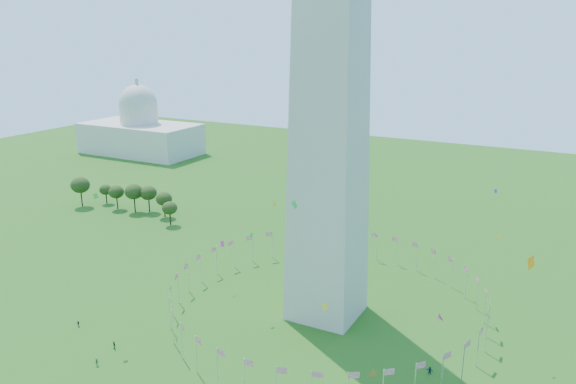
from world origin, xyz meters
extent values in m
cylinder|color=silver|center=(40.00, 50.00, 4.50)|extent=(0.24, 0.24, 9.00)
cylinder|color=silver|center=(39.39, 56.95, 4.50)|extent=(0.24, 0.24, 9.00)
cylinder|color=silver|center=(37.59, 63.68, 4.50)|extent=(0.24, 0.24, 9.00)
cylinder|color=silver|center=(34.64, 70.00, 4.50)|extent=(0.24, 0.24, 9.00)
cylinder|color=silver|center=(30.64, 75.71, 4.50)|extent=(0.24, 0.24, 9.00)
cylinder|color=silver|center=(25.71, 80.64, 4.50)|extent=(0.24, 0.24, 9.00)
cylinder|color=silver|center=(20.00, 84.64, 4.50)|extent=(0.24, 0.24, 9.00)
cylinder|color=silver|center=(13.68, 87.59, 4.50)|extent=(0.24, 0.24, 9.00)
cylinder|color=silver|center=(6.95, 89.39, 4.50)|extent=(0.24, 0.24, 9.00)
cylinder|color=silver|center=(0.00, 90.00, 4.50)|extent=(0.24, 0.24, 9.00)
cylinder|color=silver|center=(-6.95, 89.39, 4.50)|extent=(0.24, 0.24, 9.00)
cylinder|color=silver|center=(-13.68, 87.59, 4.50)|extent=(0.24, 0.24, 9.00)
cylinder|color=silver|center=(-20.00, 84.64, 4.50)|extent=(0.24, 0.24, 9.00)
cylinder|color=silver|center=(-25.71, 80.64, 4.50)|extent=(0.24, 0.24, 9.00)
cylinder|color=silver|center=(-30.64, 75.71, 4.50)|extent=(0.24, 0.24, 9.00)
cylinder|color=silver|center=(-34.64, 70.00, 4.50)|extent=(0.24, 0.24, 9.00)
cylinder|color=silver|center=(-37.59, 63.68, 4.50)|extent=(0.24, 0.24, 9.00)
cylinder|color=silver|center=(-39.39, 56.95, 4.50)|extent=(0.24, 0.24, 9.00)
cylinder|color=silver|center=(-40.00, 50.00, 4.50)|extent=(0.24, 0.24, 9.00)
cylinder|color=silver|center=(-39.39, 43.05, 4.50)|extent=(0.24, 0.24, 9.00)
cylinder|color=silver|center=(-37.59, 36.32, 4.50)|extent=(0.24, 0.24, 9.00)
cylinder|color=silver|center=(-34.64, 30.00, 4.50)|extent=(0.24, 0.24, 9.00)
cylinder|color=silver|center=(-30.64, 24.29, 4.50)|extent=(0.24, 0.24, 9.00)
cylinder|color=silver|center=(-25.71, 19.36, 4.50)|extent=(0.24, 0.24, 9.00)
cylinder|color=silver|center=(-20.00, 15.36, 4.50)|extent=(0.24, 0.24, 9.00)
cylinder|color=silver|center=(-13.68, 12.41, 4.50)|extent=(0.24, 0.24, 9.00)
cylinder|color=silver|center=(-6.95, 10.61, 4.50)|extent=(0.24, 0.24, 9.00)
cylinder|color=silver|center=(0.00, 10.00, 4.50)|extent=(0.24, 0.24, 9.00)
cylinder|color=silver|center=(30.64, 24.29, 4.50)|extent=(0.24, 0.24, 9.00)
cylinder|color=silver|center=(34.64, 30.00, 4.50)|extent=(0.24, 0.24, 9.00)
cylinder|color=silver|center=(37.59, 36.32, 4.50)|extent=(0.24, 0.24, 9.00)
cylinder|color=silver|center=(39.39, 43.05, 4.50)|extent=(0.24, 0.24, 9.00)
imported|color=#193E23|center=(-34.99, 4.25, 0.82)|extent=(0.94, 1.20, 1.64)
imported|color=#193E23|center=(-36.56, 11.14, 0.97)|extent=(1.31, 1.07, 1.94)
imported|color=black|center=(-51.92, 14.47, 0.80)|extent=(0.78, 1.04, 1.59)
imported|color=#1E2346|center=(30.99, 35.43, 0.89)|extent=(1.73, 0.89, 1.79)
plane|color=#CC2699|center=(32.38, 35.09, 14.11)|extent=(1.42, 2.05, 2.34)
plane|color=orange|center=(49.50, 5.68, 41.07)|extent=(1.41, 1.54, 2.08)
plane|color=green|center=(-46.21, 18.88, 33.77)|extent=(0.39, 1.53, 1.56)
plane|color=orange|center=(-23.70, 64.99, 22.25)|extent=(0.70, 1.47, 1.44)
plane|color=green|center=(-18.27, 43.10, 20.91)|extent=(1.07, 0.67, 1.26)
plane|color=green|center=(1.71, 28.33, 36.08)|extent=(1.73, 1.02, 1.83)
plane|color=blue|center=(37.79, 57.82, 36.37)|extent=(0.86, 0.66, 1.08)
plane|color=blue|center=(34.38, 29.11, 10.20)|extent=(1.08, 1.40, 1.37)
plane|color=yellow|center=(5.97, 35.61, 9.96)|extent=(1.82, 0.72, 1.74)
plane|color=#CC2699|center=(-32.66, 50.63, 13.15)|extent=(1.20, 1.64, 1.70)
plane|color=orange|center=(41.09, 43.43, 30.74)|extent=(0.90, 0.70, 0.93)
plane|color=red|center=(25.11, 14.77, 10.56)|extent=(1.60, 1.00, 1.88)
ellipsoid|color=#2D4818|center=(-129.21, 87.07, 6.13)|extent=(7.85, 7.85, 12.27)
ellipsoid|color=#2D4818|center=(-122.85, 94.67, 4.08)|extent=(5.23, 5.23, 8.17)
ellipsoid|color=#2D4818|center=(-113.10, 91.07, 4.91)|extent=(6.29, 6.29, 9.83)
ellipsoid|color=#2D4818|center=(-104.02, 91.62, 5.71)|extent=(7.31, 7.31, 11.43)
ellipsoid|color=#2D4818|center=(-98.88, 94.41, 5.34)|extent=(6.83, 6.83, 10.68)
ellipsoid|color=#2D4818|center=(-89.01, 92.21, 4.98)|extent=(6.38, 6.38, 9.97)
ellipsoid|color=#2D4818|center=(-80.81, 85.62, 4.52)|extent=(5.79, 5.79, 9.04)
camera|label=1|loc=(53.22, -72.00, 71.38)|focal=35.00mm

